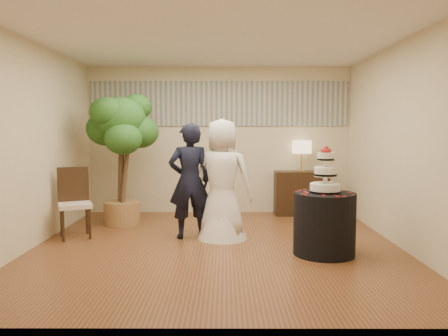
{
  "coord_description": "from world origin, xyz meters",
  "views": [
    {
      "loc": [
        0.12,
        -5.9,
        1.6
      ],
      "look_at": [
        0.1,
        0.4,
        1.05
      ],
      "focal_mm": 35.0,
      "sensor_mm": 36.0,
      "label": 1
    }
  ],
  "objects_px": {
    "bride": "(222,179)",
    "wedding_cake": "(325,170)",
    "groom": "(190,181)",
    "cake_table": "(324,224)",
    "console": "(301,193)",
    "side_chair": "(75,203)",
    "ficus_tree": "(121,158)",
    "table_lamp": "(302,156)"
  },
  "relations": [
    {
      "from": "table_lamp",
      "to": "wedding_cake",
      "type": "bearing_deg",
      "value": -93.44
    },
    {
      "from": "cake_table",
      "to": "console",
      "type": "height_order",
      "value": "console"
    },
    {
      "from": "console",
      "to": "groom",
      "type": "bearing_deg",
      "value": -137.15
    },
    {
      "from": "wedding_cake",
      "to": "side_chair",
      "type": "height_order",
      "value": "wedding_cake"
    },
    {
      "from": "ficus_tree",
      "to": "groom",
      "type": "bearing_deg",
      "value": -37.63
    },
    {
      "from": "wedding_cake",
      "to": "table_lamp",
      "type": "bearing_deg",
      "value": 86.56
    },
    {
      "from": "wedding_cake",
      "to": "table_lamp",
      "type": "distance_m",
      "value": 2.66
    },
    {
      "from": "ficus_tree",
      "to": "table_lamp",
      "type": "bearing_deg",
      "value": 14.87
    },
    {
      "from": "bride",
      "to": "table_lamp",
      "type": "distance_m",
      "value": 2.35
    },
    {
      "from": "groom",
      "to": "wedding_cake",
      "type": "bearing_deg",
      "value": 141.3
    },
    {
      "from": "groom",
      "to": "console",
      "type": "distance_m",
      "value": 2.69
    },
    {
      "from": "groom",
      "to": "ficus_tree",
      "type": "xyz_separation_m",
      "value": [
        -1.23,
        0.95,
        0.28
      ]
    },
    {
      "from": "bride",
      "to": "console",
      "type": "relative_size",
      "value": 1.78
    },
    {
      "from": "bride",
      "to": "console",
      "type": "bearing_deg",
      "value": -114.31
    },
    {
      "from": "wedding_cake",
      "to": "ficus_tree",
      "type": "relative_size",
      "value": 0.26
    },
    {
      "from": "bride",
      "to": "table_lamp",
      "type": "xyz_separation_m",
      "value": [
        1.47,
        1.82,
        0.23
      ]
    },
    {
      "from": "table_lamp",
      "to": "ficus_tree",
      "type": "relative_size",
      "value": 0.26
    },
    {
      "from": "bride",
      "to": "groom",
      "type": "bearing_deg",
      "value": 12.19
    },
    {
      "from": "bride",
      "to": "table_lamp",
      "type": "bearing_deg",
      "value": -114.31
    },
    {
      "from": "cake_table",
      "to": "side_chair",
      "type": "xyz_separation_m",
      "value": [
        -3.5,
        0.86,
        0.12
      ]
    },
    {
      "from": "bride",
      "to": "cake_table",
      "type": "distance_m",
      "value": 1.63
    },
    {
      "from": "cake_table",
      "to": "ficus_tree",
      "type": "xyz_separation_m",
      "value": [
        -3.03,
        1.8,
        0.73
      ]
    },
    {
      "from": "table_lamp",
      "to": "side_chair",
      "type": "distance_m",
      "value": 4.12
    },
    {
      "from": "wedding_cake",
      "to": "console",
      "type": "distance_m",
      "value": 2.74
    },
    {
      "from": "groom",
      "to": "side_chair",
      "type": "height_order",
      "value": "groom"
    },
    {
      "from": "cake_table",
      "to": "table_lamp",
      "type": "bearing_deg",
      "value": 86.56
    },
    {
      "from": "wedding_cake",
      "to": "console",
      "type": "height_order",
      "value": "wedding_cake"
    },
    {
      "from": "side_chair",
      "to": "table_lamp",
      "type": "bearing_deg",
      "value": 2.24
    },
    {
      "from": "console",
      "to": "ficus_tree",
      "type": "relative_size",
      "value": 0.44
    },
    {
      "from": "console",
      "to": "bride",
      "type": "bearing_deg",
      "value": -128.72
    },
    {
      "from": "side_chair",
      "to": "ficus_tree",
      "type": "bearing_deg",
      "value": 39.69
    },
    {
      "from": "bride",
      "to": "wedding_cake",
      "type": "distance_m",
      "value": 1.57
    },
    {
      "from": "wedding_cake",
      "to": "ficus_tree",
      "type": "xyz_separation_m",
      "value": [
        -3.03,
        1.8,
        0.03
      ]
    },
    {
      "from": "bride",
      "to": "table_lamp",
      "type": "height_order",
      "value": "bride"
    },
    {
      "from": "wedding_cake",
      "to": "ficus_tree",
      "type": "distance_m",
      "value": 3.53
    },
    {
      "from": "groom",
      "to": "cake_table",
      "type": "distance_m",
      "value": 2.04
    },
    {
      "from": "groom",
      "to": "side_chair",
      "type": "relative_size",
      "value": 1.63
    },
    {
      "from": "console",
      "to": "ficus_tree",
      "type": "xyz_separation_m",
      "value": [
        -3.19,
        -0.85,
        0.72
      ]
    },
    {
      "from": "bride",
      "to": "console",
      "type": "height_order",
      "value": "bride"
    },
    {
      "from": "wedding_cake",
      "to": "side_chair",
      "type": "distance_m",
      "value": 3.65
    },
    {
      "from": "table_lamp",
      "to": "side_chair",
      "type": "bearing_deg",
      "value": -153.94
    },
    {
      "from": "bride",
      "to": "ficus_tree",
      "type": "height_order",
      "value": "ficus_tree"
    }
  ]
}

